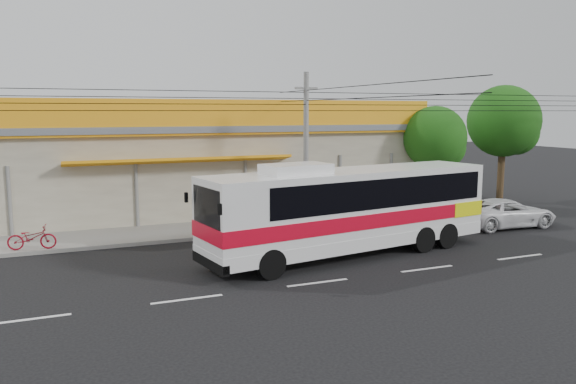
% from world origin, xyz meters
% --- Properties ---
extents(ground, '(120.00, 120.00, 0.00)m').
position_xyz_m(ground, '(0.00, 0.00, 0.00)').
color(ground, black).
rests_on(ground, ground).
extents(sidewalk, '(30.00, 3.20, 0.15)m').
position_xyz_m(sidewalk, '(0.00, 6.00, 0.07)').
color(sidewalk, slate).
rests_on(sidewalk, ground).
extents(lane_markings, '(50.00, 0.12, 0.01)m').
position_xyz_m(lane_markings, '(0.00, -2.50, 0.00)').
color(lane_markings, silver).
rests_on(lane_markings, ground).
extents(storefront_building, '(22.60, 9.20, 5.70)m').
position_xyz_m(storefront_building, '(-0.01, 11.54, 2.30)').
color(storefront_building, gray).
rests_on(storefront_building, ground).
extents(coach_bus, '(11.38, 4.10, 3.44)m').
position_xyz_m(coach_bus, '(2.67, 0.07, 1.84)').
color(coach_bus, silver).
rests_on(coach_bus, ground).
extents(motorbike_red, '(1.77, 0.87, 0.89)m').
position_xyz_m(motorbike_red, '(-8.14, 4.70, 0.59)').
color(motorbike_red, maroon).
rests_on(motorbike_red, sidewalk).
extents(white_car, '(4.68, 2.35, 1.27)m').
position_xyz_m(white_car, '(11.42, 1.85, 0.64)').
color(white_car, silver).
rests_on(white_car, ground).
extents(utility_pole, '(34.00, 14.00, 6.81)m').
position_xyz_m(utility_pole, '(2.74, 4.52, 5.62)').
color(utility_pole, slate).
rests_on(utility_pole, ground).
extents(tree_near, '(3.29, 3.29, 5.45)m').
position_xyz_m(tree_near, '(11.30, 6.83, 3.69)').
color(tree_near, '#2F2213').
rests_on(tree_near, ground).
extents(tree_far, '(3.99, 3.99, 6.62)m').
position_xyz_m(tree_far, '(16.20, 7.16, 4.48)').
color(tree_far, '#2F2213').
rests_on(tree_far, ground).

